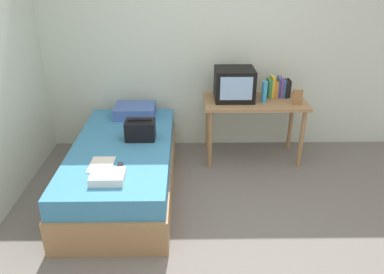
% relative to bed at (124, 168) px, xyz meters
% --- Properties ---
extents(ground_plane, '(8.00, 8.00, 0.00)m').
position_rel_bed_xyz_m(ground_plane, '(0.89, -0.85, -0.26)').
color(ground_plane, slate).
extents(wall_back, '(5.20, 0.10, 2.60)m').
position_rel_bed_xyz_m(wall_back, '(0.89, 1.15, 1.04)').
color(wall_back, silver).
rests_on(wall_back, ground).
extents(bed, '(1.00, 2.00, 0.53)m').
position_rel_bed_xyz_m(bed, '(0.00, 0.00, 0.00)').
color(bed, '#9E754C').
rests_on(bed, ground).
extents(desk, '(1.16, 0.60, 0.74)m').
position_rel_bed_xyz_m(desk, '(1.43, 0.70, 0.39)').
color(desk, '#9E754C').
rests_on(desk, ground).
extents(tv, '(0.44, 0.39, 0.36)m').
position_rel_bed_xyz_m(tv, '(1.19, 0.73, 0.66)').
color(tv, black).
rests_on(tv, desk).
extents(water_bottle, '(0.06, 0.06, 0.24)m').
position_rel_bed_xyz_m(water_bottle, '(1.52, 0.63, 0.60)').
color(water_bottle, '#3399DB').
rests_on(water_bottle, desk).
extents(book_row, '(0.26, 0.17, 0.24)m').
position_rel_bed_xyz_m(book_row, '(1.72, 0.83, 0.59)').
color(book_row, '#337F47').
rests_on(book_row, desk).
extents(picture_frame, '(0.11, 0.02, 0.17)m').
position_rel_bed_xyz_m(picture_frame, '(1.87, 0.55, 0.56)').
color(picture_frame, olive).
rests_on(picture_frame, desk).
extents(pillow, '(0.47, 0.36, 0.13)m').
position_rel_bed_xyz_m(pillow, '(0.04, 0.76, 0.33)').
color(pillow, '#4766AD').
rests_on(pillow, bed).
extents(handbag, '(0.30, 0.20, 0.23)m').
position_rel_bed_xyz_m(handbag, '(0.18, 0.13, 0.37)').
color(handbag, black).
rests_on(handbag, bed).
extents(magazine, '(0.21, 0.29, 0.01)m').
position_rel_bed_xyz_m(magazine, '(-0.12, -0.41, 0.27)').
color(magazine, white).
rests_on(magazine, bed).
extents(remote_dark, '(0.04, 0.16, 0.02)m').
position_rel_bed_xyz_m(remote_dark, '(0.05, -0.47, 0.28)').
color(remote_dark, black).
rests_on(remote_dark, bed).
extents(folded_towel, '(0.28, 0.22, 0.07)m').
position_rel_bed_xyz_m(folded_towel, '(-0.01, -0.67, 0.30)').
color(folded_towel, white).
rests_on(folded_towel, bed).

